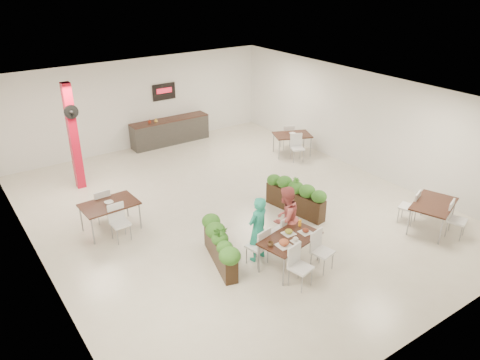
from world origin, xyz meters
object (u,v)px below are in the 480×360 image
side_table_a (109,207)px  side_table_b (292,137)px  red_column (73,136)px  diner_man (258,229)px  planter_left (220,244)px  diner_woman (285,218)px  service_counter (170,131)px  main_table (290,242)px  planter_right (295,195)px  side_table_c (433,207)px

side_table_a → side_table_b: bearing=8.2°
red_column → diner_man: (2.14, -6.10, -0.86)m
planter_left → diner_woman: bearing=-12.0°
service_counter → main_table: 8.75m
red_column → planter_right: size_ratio=1.66×
main_table → side_table_a: size_ratio=1.12×
side_table_a → main_table: bearing=-57.3°
diner_man → side_table_b: (4.85, 4.48, -0.15)m
red_column → side_table_c: size_ratio=1.92×
red_column → service_counter: 4.56m
planter_left → side_table_b: planter_left is taller
planter_right → side_table_a: (-4.46, 1.94, 0.14)m
red_column → side_table_b: (6.99, -1.63, -1.01)m
side_table_b → service_counter: bearing=153.4°
main_table → planter_right: size_ratio=0.96×
diner_man → diner_woman: 0.80m
service_counter → diner_woman: service_counter is taller
planter_left → red_column: bearing=103.1°
main_table → side_table_b: same height
red_column → side_table_a: size_ratio=1.96×
diner_woman → side_table_a: bearing=-57.7°
diner_woman → side_table_a: 4.41m
service_counter → diner_woman: size_ratio=1.88×
red_column → diner_man: red_column is taller
main_table → planter_left: size_ratio=1.05×
diner_man → diner_woman: (0.80, 0.00, 0.01)m
planter_left → side_table_a: planter_left is taller
diner_woman → side_table_a: diner_woman is taller
side_table_b → planter_left: bearing=-120.9°
diner_woman → planter_right: size_ratio=0.83×
main_table → side_table_b: size_ratio=1.11×
service_counter → diner_man: size_ratio=1.91×
main_table → diner_woman: (0.41, 0.66, 0.16)m
side_table_c → side_table_b: bearing=66.0°
side_table_a → side_table_b: (7.14, 1.33, -0.01)m
red_column → planter_left: red_column is taller
diner_woman → side_table_c: size_ratio=0.96×
planter_left → side_table_c: planter_left is taller
service_counter → main_table: service_counter is taller
service_counter → planter_left: (-2.66, -7.63, 0.00)m
diner_man → planter_left: bearing=-35.1°
side_table_b → main_table: bearing=-108.2°
red_column → main_table: (2.53, -6.76, -1.01)m
diner_man → planter_right: diner_man is taller
red_column → main_table: bearing=-69.5°
main_table → planter_right: planter_right is taller
planter_left → side_table_c: (5.20, -1.80, 0.14)m
red_column → main_table: size_ratio=1.74×
planter_left → main_table: bearing=-40.0°
diner_man → side_table_a: 3.89m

